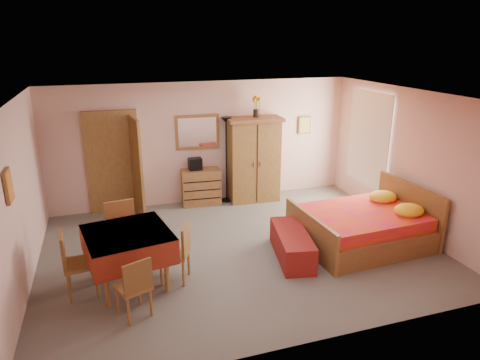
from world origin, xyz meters
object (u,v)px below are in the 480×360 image
object	(u,v)px
sunflower_vase	(256,106)
floor_lamp	(226,160)
chair_north	(124,235)
stereo	(195,164)
wardrobe	(254,160)
chair_east	(174,253)
wall_mirror	(197,132)
dining_table	(129,258)
chair_south	(133,286)
chest_of_drawers	(201,187)
bed	(362,217)
bench	(292,245)
chair_west	(80,263)

from	to	relation	value
sunflower_vase	floor_lamp	bearing A→B (deg)	175.58
chair_north	stereo	bearing A→B (deg)	-133.83
wardrobe	sunflower_vase	bearing A→B (deg)	45.81
chair_east	chair_north	bearing A→B (deg)	68.18
wall_mirror	dining_table	distance (m)	3.65
stereo	chair_east	world-z (taller)	stereo
chair_south	chest_of_drawers	bearing A→B (deg)	42.51
wall_mirror	sunflower_vase	xyz separation A→B (m)	(1.22, -0.27, 0.52)
wardrobe	bed	world-z (taller)	wardrobe
bed	chair_south	xyz separation A→B (m)	(-3.95, -0.88, -0.07)
stereo	dining_table	xyz separation A→B (m)	(-1.60, -2.85, -0.48)
wall_mirror	chair_south	size ratio (longest dim) A/B	1.10
sunflower_vase	stereo	bearing A→B (deg)	176.20
wall_mirror	sunflower_vase	size ratio (longest dim) A/B	2.11
sunflower_vase	bed	bearing A→B (deg)	-69.28
floor_lamp	wardrobe	world-z (taller)	floor_lamp
dining_table	chair_north	world-z (taller)	chair_north
stereo	dining_table	world-z (taller)	stereo
bench	chair_west	xyz separation A→B (m)	(-3.25, -0.06, 0.26)
dining_table	chair_west	bearing A→B (deg)	-176.89
wardrobe	chest_of_drawers	bearing A→B (deg)	178.17
chair_south	chair_west	world-z (taller)	chair_west
stereo	chest_of_drawers	bearing A→B (deg)	-17.46
bed	chair_north	world-z (taller)	chair_north
sunflower_vase	chair_east	distance (m)	3.99
chest_of_drawers	dining_table	xyz separation A→B (m)	(-1.71, -2.82, 0.03)
chair_south	chair_north	world-z (taller)	chair_north
chest_of_drawers	bench	xyz separation A→B (m)	(0.88, -2.79, -0.17)
chair_west	chair_east	bearing A→B (deg)	83.29
wall_mirror	bench	xyz separation A→B (m)	(0.88, -3.00, -1.33)
floor_lamp	dining_table	distance (m)	3.66
wall_mirror	sunflower_vase	world-z (taller)	sunflower_vase
bench	dining_table	distance (m)	2.60
bench	stereo	bearing A→B (deg)	109.27
sunflower_vase	chair_north	world-z (taller)	sunflower_vase
chest_of_drawers	floor_lamp	distance (m)	0.79
chair_west	chest_of_drawers	bearing A→B (deg)	135.37
chest_of_drawers	stereo	size ratio (longest dim) A/B	3.00
wardrobe	chair_north	world-z (taller)	wardrobe
dining_table	floor_lamp	bearing A→B (deg)	50.94
floor_lamp	chair_north	bearing A→B (deg)	-136.71
bench	chair_east	size ratio (longest dim) A/B	1.48
sunflower_vase	chair_north	distance (m)	3.97
chest_of_drawers	stereo	bearing A→B (deg)	167.19
bed	bench	xyz separation A→B (m)	(-1.35, -0.08, -0.27)
floor_lamp	bed	distance (m)	3.20
floor_lamp	chair_south	xyz separation A→B (m)	(-2.29, -3.58, -0.51)
wall_mirror	stereo	world-z (taller)	wall_mirror
bed	chair_south	distance (m)	4.04
chest_of_drawers	chair_west	size ratio (longest dim) A/B	0.85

